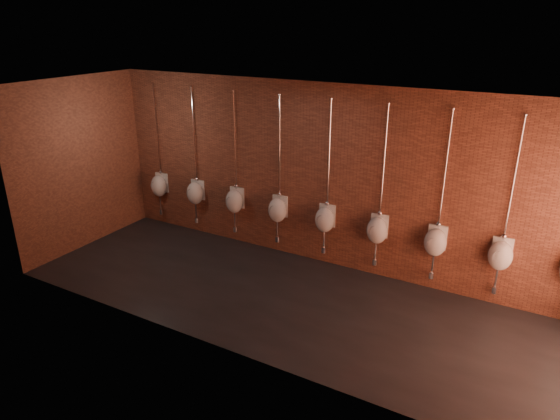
% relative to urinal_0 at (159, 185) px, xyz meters
% --- Properties ---
extents(ground, '(8.50, 8.50, 0.00)m').
position_rel_urinal_0_xyz_m(ground, '(3.63, -1.38, -0.90)').
color(ground, black).
rests_on(ground, ground).
extents(room_shell, '(8.54, 3.04, 3.22)m').
position_rel_urinal_0_xyz_m(room_shell, '(3.63, -1.38, 1.12)').
color(room_shell, black).
rests_on(room_shell, ground).
extents(urinal_0, '(0.39, 0.35, 2.71)m').
position_rel_urinal_0_xyz_m(urinal_0, '(0.00, 0.00, 0.00)').
color(urinal_0, silver).
rests_on(urinal_0, ground).
extents(urinal_1, '(0.39, 0.35, 2.71)m').
position_rel_urinal_0_xyz_m(urinal_1, '(0.95, 0.00, 0.00)').
color(urinal_1, silver).
rests_on(urinal_1, ground).
extents(urinal_2, '(0.39, 0.35, 2.71)m').
position_rel_urinal_0_xyz_m(urinal_2, '(1.90, 0.00, 0.00)').
color(urinal_2, silver).
rests_on(urinal_2, ground).
extents(urinal_3, '(0.39, 0.35, 2.71)m').
position_rel_urinal_0_xyz_m(urinal_3, '(2.85, 0.00, 0.00)').
color(urinal_3, silver).
rests_on(urinal_3, ground).
extents(urinal_4, '(0.39, 0.35, 2.71)m').
position_rel_urinal_0_xyz_m(urinal_4, '(3.80, 0.00, 0.00)').
color(urinal_4, silver).
rests_on(urinal_4, ground).
extents(urinal_5, '(0.39, 0.35, 2.71)m').
position_rel_urinal_0_xyz_m(urinal_5, '(4.75, 0.00, 0.00)').
color(urinal_5, silver).
rests_on(urinal_5, ground).
extents(urinal_6, '(0.39, 0.35, 2.71)m').
position_rel_urinal_0_xyz_m(urinal_6, '(5.70, 0.00, 0.00)').
color(urinal_6, silver).
rests_on(urinal_6, ground).
extents(urinal_7, '(0.39, 0.35, 2.71)m').
position_rel_urinal_0_xyz_m(urinal_7, '(6.65, 0.00, 0.00)').
color(urinal_7, silver).
rests_on(urinal_7, ground).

